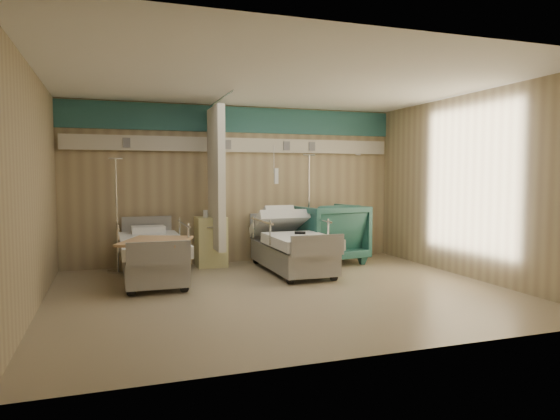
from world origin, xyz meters
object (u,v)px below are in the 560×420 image
object	(u,v)px
bed_right	(292,252)
bed_left	(152,260)
visitor_armchair	(327,233)
bedside_cabinet	(211,242)
iv_stand_left	(118,249)
iv_stand_right	(309,239)

from	to	relation	value
bed_right	bed_left	distance (m)	2.20
bed_right	visitor_armchair	world-z (taller)	visitor_armchair
bedside_cabinet	iv_stand_left	distance (m)	1.53
visitor_armchair	iv_stand_left	bearing A→B (deg)	-11.88
bed_left	iv_stand_right	xyz separation A→B (m)	(2.85, 0.87, 0.08)
bed_right	iv_stand_right	size ratio (longest dim) A/B	1.11
bedside_cabinet	iv_stand_right	distance (m)	1.80
bed_right	iv_stand_left	xyz separation A→B (m)	(-2.68, 0.86, 0.06)
bed_right	iv_stand_right	world-z (taller)	iv_stand_right
bedside_cabinet	visitor_armchair	bearing A→B (deg)	-8.34
bed_left	bedside_cabinet	world-z (taller)	bedside_cabinet
bed_right	bedside_cabinet	world-z (taller)	bedside_cabinet
bed_left	iv_stand_left	distance (m)	0.99
bedside_cabinet	bed_left	bearing A→B (deg)	-139.40
iv_stand_left	bed_right	bearing A→B (deg)	-17.85
bedside_cabinet	iv_stand_right	bearing A→B (deg)	-1.05
visitor_armchair	iv_stand_left	xyz separation A→B (m)	(-3.58, 0.26, -0.15)
bedside_cabinet	bed_right	bearing A→B (deg)	-38.05
bed_left	bedside_cabinet	bearing A→B (deg)	40.60
bedside_cabinet	iv_stand_left	xyz separation A→B (m)	(-1.53, -0.04, -0.05)
iv_stand_right	iv_stand_left	bearing A→B (deg)	-179.93
bed_right	bedside_cabinet	size ratio (longest dim) A/B	2.54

